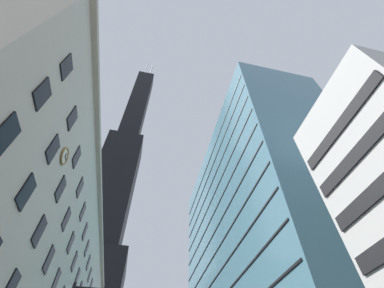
% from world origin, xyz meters
% --- Properties ---
extents(dark_skyscraper, '(27.94, 27.94, 233.77)m').
position_xyz_m(dark_skyscraper, '(-20.73, 94.09, 68.34)').
color(dark_skyscraper, black).
rests_on(dark_skyscraper, ground).
extents(glass_office_midrise, '(17.40, 49.67, 53.52)m').
position_xyz_m(glass_office_midrise, '(19.65, 31.53, 26.76)').
color(glass_office_midrise, teal).
rests_on(glass_office_midrise, ground).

